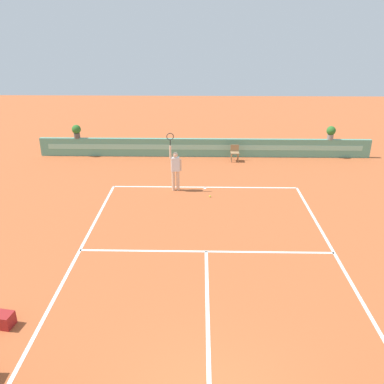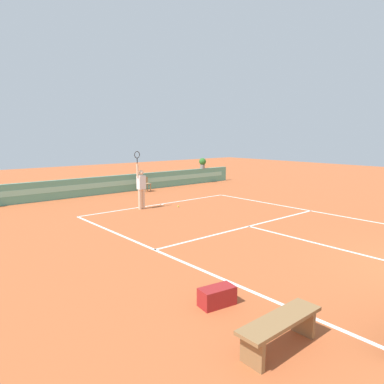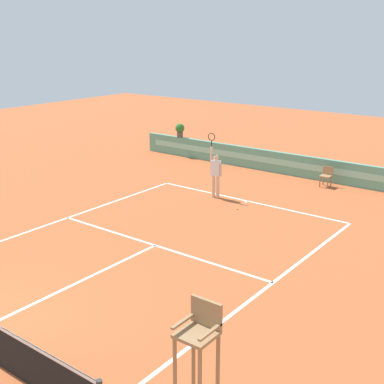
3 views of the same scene
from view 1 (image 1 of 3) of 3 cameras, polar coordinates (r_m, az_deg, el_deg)
name	(u,v)px [view 1 (image 1 of 3)]	position (r m, az deg, el deg)	size (l,w,h in m)	color
ground_plane	(206,258)	(12.83, 2.04, -9.34)	(60.00, 60.00, 0.00)	#B2562D
court_lines	(206,246)	(13.44, 2.01, -7.69)	(8.32, 11.94, 0.01)	white
back_wall_barrier	(204,148)	(22.17, 1.74, 6.30)	(18.00, 0.21, 1.00)	#599E84
ball_kid_chair	(235,152)	(21.55, 6.06, 5.63)	(0.44, 0.44, 0.85)	#99754C
tennis_player	(175,168)	(17.41, -2.38, 3.47)	(0.62, 0.27, 2.58)	beige
tennis_ball_near_baseline	(210,196)	(17.07, 2.57, -0.61)	(0.07, 0.07, 0.07)	#CCE033
potted_plant_far_left	(76,131)	(22.92, -16.02, 8.35)	(0.48, 0.48, 0.72)	#514C47
potted_plant_far_right	(331,132)	(23.01, 19.05, 8.03)	(0.48, 0.48, 0.72)	gray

